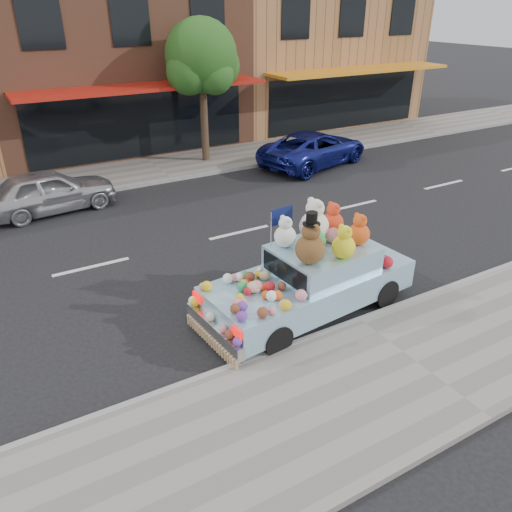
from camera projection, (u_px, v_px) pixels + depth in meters
ground at (239, 233)px, 13.66m from camera, size 120.00×120.00×0.00m
near_sidewalk at (416, 365)px, 8.61m from camera, size 60.00×3.00×0.12m
far_sidewalk at (158, 169)px, 18.65m from camera, size 60.00×3.00×0.12m
near_kerb at (359, 321)px, 9.77m from camera, size 60.00×0.12×0.13m
far_kerb at (172, 180)px, 17.49m from camera, size 60.00×0.12×0.13m
storefront_mid at (106, 54)px, 21.23m from camera, size 10.00×9.80×7.30m
storefront_right at (300, 45)px, 25.66m from camera, size 10.00×9.80×7.30m
street_tree at (202, 62)px, 17.92m from camera, size 3.00×2.70×5.22m
car_silver at (49, 191)px, 14.75m from camera, size 3.91×1.90×1.29m
car_blue at (314, 148)px, 18.98m from camera, size 5.05×3.30×1.29m
art_car at (311, 275)px, 9.90m from camera, size 4.62×2.13×2.35m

